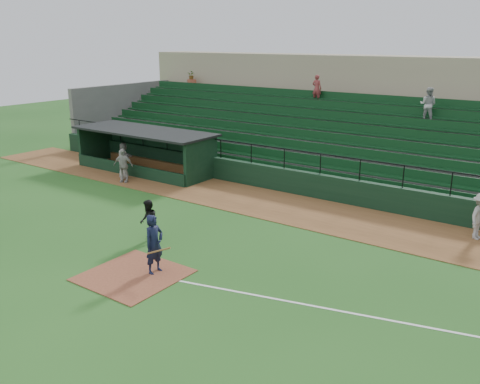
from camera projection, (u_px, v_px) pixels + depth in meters
The scene contains 12 objects.
ground at pixel (155, 265), 17.61m from camera, with size 90.00×90.00×0.00m, color #22551B.
warning_track at pixel (278, 206), 23.84m from camera, with size 40.00×4.00×0.03m, color brown.
home_plate_dirt at pixel (134, 275), 16.82m from camera, with size 3.00×3.00×0.03m, color brown.
foul_line at pixel (396, 322), 14.08m from camera, with size 18.00×0.09×0.01m, color white.
stadium_structure at pixel (355, 131), 29.77m from camera, with size 38.00×13.08×6.40m.
dugout at pixel (150, 147), 30.11m from camera, with size 8.90×3.20×2.42m.
batter_at_plate at pixel (154, 244), 16.76m from camera, with size 1.05×0.75×2.01m.
umpire at pixel (149, 221), 19.43m from camera, with size 0.80×0.62×1.64m, color black.
runner at pixel (480, 216), 19.59m from camera, with size 1.19×0.68×1.84m, color #A39E99.
dugout_player_a at pixel (123, 165), 27.46m from camera, with size 1.07×0.44×1.82m, color #A6A19B.
dugout_player_b at pixel (123, 164), 28.19m from camera, with size 0.78×0.51×1.60m, color #A5A09A.
dugout_player_c at pixel (124, 155), 30.40m from camera, with size 1.45×0.46×1.56m, color #A7A19C.
Camera 1 is at (11.76, -11.44, 7.45)m, focal length 38.48 mm.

